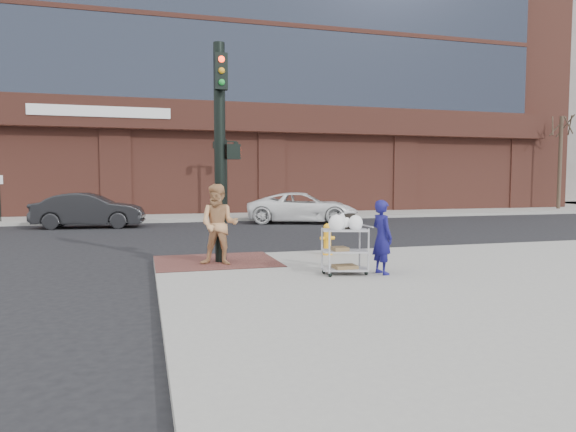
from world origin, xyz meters
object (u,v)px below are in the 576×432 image
object	(u,v)px
lamp_post	(226,169)
fire_hydrant	(327,239)
pedestrian_tan	(219,225)
woman_blue	(382,237)
sedan_dark	(89,210)
utility_cart	(345,247)
minivan_white	(303,208)
traffic_signal_pole	(221,146)

from	to	relation	value
lamp_post	fire_hydrant	size ratio (longest dim) A/B	4.99
pedestrian_tan	fire_hydrant	bearing A→B (deg)	35.71
woman_blue	sedan_dark	xyz separation A→B (m)	(-6.88, 13.91, -0.16)
utility_cart	fire_hydrant	xyz separation A→B (m)	(0.60, 2.65, -0.15)
minivan_white	fire_hydrant	size ratio (longest dim) A/B	6.49
sedan_dark	fire_hydrant	distance (m)	12.99
minivan_white	fire_hydrant	distance (m)	11.28
lamp_post	minivan_white	xyz separation A→B (m)	(3.05, -3.86, -1.90)
woman_blue	pedestrian_tan	bearing A→B (deg)	46.96
utility_cart	pedestrian_tan	bearing A→B (deg)	141.00
traffic_signal_pole	pedestrian_tan	bearing A→B (deg)	-107.19
pedestrian_tan	minivan_white	size ratio (longest dim) A/B	0.35
traffic_signal_pole	sedan_dark	distance (m)	12.38
sedan_dark	utility_cart	bearing A→B (deg)	-150.02
sedan_dark	traffic_signal_pole	bearing A→B (deg)	-155.04
minivan_white	utility_cart	size ratio (longest dim) A/B	4.21
woman_blue	utility_cart	bearing A→B (deg)	68.91
woman_blue	minivan_white	distance (m)	13.99
minivan_white	fire_hydrant	world-z (taller)	minivan_white
sedan_dark	minivan_white	distance (m)	9.51
utility_cart	lamp_post	bearing A→B (deg)	88.96
pedestrian_tan	utility_cart	size ratio (longest dim) A/B	1.47
lamp_post	utility_cart	size ratio (longest dim) A/B	3.24
sedan_dark	utility_cart	size ratio (longest dim) A/B	3.66
lamp_post	traffic_signal_pole	bearing A→B (deg)	-99.24
traffic_signal_pole	utility_cart	world-z (taller)	traffic_signal_pole
lamp_post	utility_cart	distance (m)	17.56
lamp_post	pedestrian_tan	distance (m)	15.90
traffic_signal_pole	woman_blue	world-z (taller)	traffic_signal_pole
woman_blue	fire_hydrant	bearing A→B (deg)	-6.65
traffic_signal_pole	woman_blue	distance (m)	4.21
utility_cart	traffic_signal_pole	bearing A→B (deg)	134.19
pedestrian_tan	traffic_signal_pole	bearing A→B (deg)	92.75
traffic_signal_pole	sedan_dark	world-z (taller)	traffic_signal_pole
sedan_dark	woman_blue	bearing A→B (deg)	-147.75
minivan_white	pedestrian_tan	bearing A→B (deg)	173.95
sedan_dark	utility_cart	xyz separation A→B (m)	(6.14, -13.76, -0.03)
lamp_post	sedan_dark	distance (m)	7.67
lamp_post	woman_blue	distance (m)	17.69
minivan_white	utility_cart	distance (m)	14.00
lamp_post	traffic_signal_pole	xyz separation A→B (m)	(-2.48, -15.23, 0.21)
minivan_white	lamp_post	bearing A→B (deg)	58.00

